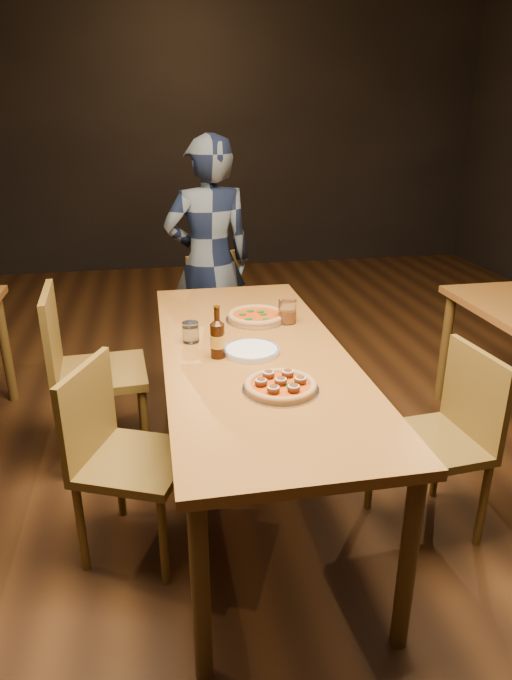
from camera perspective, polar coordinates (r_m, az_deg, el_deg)
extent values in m
plane|color=black|center=(2.89, -0.19, -14.90)|extent=(9.00, 9.00, 0.00)
plane|color=black|center=(6.80, -7.53, 19.69)|extent=(7.00, 0.00, 7.00)
cube|color=brown|center=(2.52, -0.21, -1.48)|extent=(0.80, 2.00, 0.04)
cylinder|color=brown|center=(1.92, -5.57, -23.96)|extent=(0.06, 0.06, 0.71)
cylinder|color=brown|center=(3.50, -8.49, -1.54)|extent=(0.06, 0.06, 0.71)
cylinder|color=brown|center=(2.06, 14.98, -20.82)|extent=(0.06, 0.06, 0.71)
cylinder|color=brown|center=(3.58, 2.43, -0.76)|extent=(0.06, 0.06, 0.71)
cylinder|color=brown|center=(3.89, -23.85, -0.80)|extent=(0.06, 0.06, 0.71)
cylinder|color=brown|center=(3.76, 18.45, -0.77)|extent=(0.06, 0.06, 0.71)
cylinder|color=#B7B7BF|center=(2.17, 2.48, -4.97)|extent=(0.29, 0.29, 0.01)
cylinder|color=tan|center=(2.16, 2.49, -4.73)|extent=(0.27, 0.27, 0.02)
torus|color=tan|center=(2.16, 2.49, -4.54)|extent=(0.28, 0.28, 0.03)
cylinder|color=#9F2609|center=(2.16, 2.49, -4.50)|extent=(0.22, 0.22, 0.00)
cylinder|color=#B7B7BF|center=(2.89, 0.03, 2.08)|extent=(0.31, 0.31, 0.01)
cylinder|color=tan|center=(2.88, 0.03, 2.31)|extent=(0.29, 0.29, 0.02)
torus|color=tan|center=(2.88, 0.03, 2.48)|extent=(0.29, 0.29, 0.03)
cylinder|color=#9F2609|center=(2.88, 0.03, 2.52)|extent=(0.22, 0.22, 0.00)
cylinder|color=white|center=(2.48, -0.47, -1.10)|extent=(0.24, 0.24, 0.02)
cylinder|color=black|center=(2.43, -3.88, -0.09)|extent=(0.06, 0.06, 0.15)
cylinder|color=black|center=(2.39, -3.95, 2.43)|extent=(0.02, 0.02, 0.08)
cylinder|color=gold|center=(2.43, -3.88, -0.09)|extent=(0.06, 0.06, 0.06)
cylinder|color=white|center=(2.61, -6.59, 0.79)|extent=(0.08, 0.08, 0.09)
cylinder|color=#8F4310|center=(2.84, 3.16, 2.85)|extent=(0.09, 0.09, 0.11)
imported|color=black|center=(3.80, -4.70, 7.75)|extent=(0.64, 0.47, 1.62)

